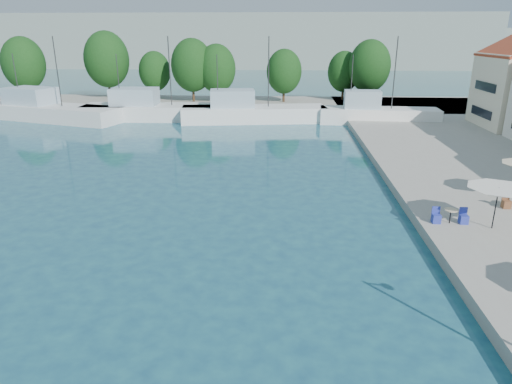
# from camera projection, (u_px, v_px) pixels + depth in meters

# --- Properties ---
(quay_far) EXTENTS (90.00, 16.00, 0.60)m
(quay_far) POSITION_uv_depth(u_px,v_px,m) (239.00, 105.00, 65.99)
(quay_far) COLOR gray
(quay_far) RESTS_ON ground
(hill_west) EXTENTS (180.00, 40.00, 16.00)m
(hill_west) POSITION_uv_depth(u_px,v_px,m) (201.00, 41.00, 152.52)
(hill_west) COLOR gray
(hill_west) RESTS_ON ground
(hill_east) EXTENTS (140.00, 40.00, 12.00)m
(hill_east) POSITION_uv_depth(u_px,v_px,m) (399.00, 46.00, 167.74)
(hill_east) COLOR gray
(hill_east) RESTS_ON ground
(trawler_01) EXTENTS (19.67, 10.45, 10.20)m
(trawler_01) POSITION_uv_depth(u_px,v_px,m) (47.00, 111.00, 56.11)
(trawler_01) COLOR silver
(trawler_01) RESTS_ON ground
(trawler_02) EXTENTS (18.20, 5.42, 10.20)m
(trawler_02) POSITION_uv_depth(u_px,v_px,m) (154.00, 111.00, 56.14)
(trawler_02) COLOR silver
(trawler_02) RESTS_ON ground
(trawler_03) EXTENTS (17.59, 6.75, 10.20)m
(trawler_03) POSITION_uv_depth(u_px,v_px,m) (250.00, 113.00, 54.73)
(trawler_03) COLOR white
(trawler_03) RESTS_ON ground
(trawler_04) EXTENTS (13.81, 4.29, 10.20)m
(trawler_04) POSITION_uv_depth(u_px,v_px,m) (376.00, 114.00, 53.60)
(trawler_04) COLOR white
(trawler_04) RESTS_ON ground
(tree_01) EXTENTS (6.20, 6.20, 9.18)m
(tree_01) POSITION_uv_depth(u_px,v_px,m) (23.00, 63.00, 67.76)
(tree_01) COLOR #3F2B19
(tree_01) RESTS_ON quay_far
(tree_02) EXTENTS (6.75, 6.75, 9.99)m
(tree_02) POSITION_uv_depth(u_px,v_px,m) (107.00, 59.00, 69.62)
(tree_02) COLOR #3F2B19
(tree_02) RESTS_ON quay_far
(tree_03) EXTENTS (4.76, 4.76, 7.05)m
(tree_03) POSITION_uv_depth(u_px,v_px,m) (155.00, 71.00, 69.62)
(tree_03) COLOR #3F2B19
(tree_03) RESTS_ON quay_far
(tree_04) EXTENTS (6.04, 6.04, 8.95)m
(tree_04) POSITION_uv_depth(u_px,v_px,m) (192.00, 65.00, 65.69)
(tree_04) COLOR #3F2B19
(tree_04) RESTS_ON quay_far
(tree_05) EXTENTS (5.52, 5.52, 8.18)m
(tree_05) POSITION_uv_depth(u_px,v_px,m) (217.00, 69.00, 65.64)
(tree_05) COLOR #3F2B19
(tree_05) RESTS_ON quay_far
(tree_06) EXTENTS (5.06, 5.06, 7.49)m
(tree_06) POSITION_uv_depth(u_px,v_px,m) (284.00, 71.00, 65.68)
(tree_06) COLOR #3F2B19
(tree_06) RESTS_ON quay_far
(tree_07) EXTENTS (4.81, 4.81, 7.12)m
(tree_07) POSITION_uv_depth(u_px,v_px,m) (344.00, 72.00, 68.27)
(tree_07) COLOR #3F2B19
(tree_07) RESTS_ON quay_far
(tree_08) EXTENTS (5.94, 5.94, 8.79)m
(tree_08) POSITION_uv_depth(u_px,v_px,m) (370.00, 66.00, 65.27)
(tree_08) COLOR #3F2B19
(tree_08) RESTS_ON quay_far
(umbrella_white) EXTENTS (3.09, 3.09, 2.19)m
(umbrella_white) POSITION_uv_depth(u_px,v_px,m) (498.00, 192.00, 22.62)
(umbrella_white) COLOR black
(umbrella_white) RESTS_ON quay_right
(cafe_table_02) EXTENTS (1.82, 0.70, 0.76)m
(cafe_table_02) POSITION_uv_depth(u_px,v_px,m) (450.00, 218.00, 23.80)
(cafe_table_02) COLOR black
(cafe_table_02) RESTS_ON quay_right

